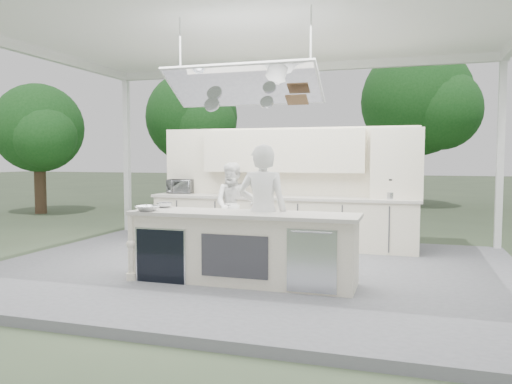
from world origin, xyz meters
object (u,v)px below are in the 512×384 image
(demo_island, at_px, (241,247))
(back_counter, at_px, (281,221))
(head_chef, at_px, (263,213))
(sous_chef, at_px, (234,205))

(demo_island, relative_size, back_counter, 0.61)
(demo_island, xyz_separation_m, head_chef, (0.24, 0.21, 0.46))
(demo_island, xyz_separation_m, back_counter, (-0.18, 2.81, 0.00))
(demo_island, distance_m, head_chef, 0.56)
(head_chef, bearing_deg, demo_island, 36.81)
(back_counter, bearing_deg, head_chef, -80.93)
(sous_chef, bearing_deg, back_counter, 18.10)
(head_chef, height_order, sous_chef, head_chef)
(back_counter, bearing_deg, sous_chef, -156.56)
(back_counter, distance_m, sous_chef, 0.93)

